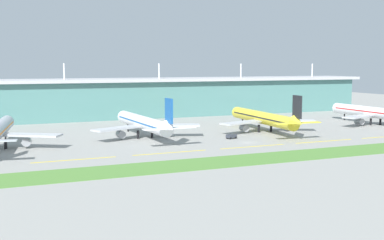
{
  "coord_description": "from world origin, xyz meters",
  "views": [
    {
      "loc": [
        -97.79,
        -172.05,
        31.26
      ],
      "look_at": [
        -12.8,
        27.59,
        7.0
      ],
      "focal_mm": 45.84,
      "sensor_mm": 36.0,
      "label": 1
    }
  ],
  "objects_px": {
    "airliner_near_middle": "(144,123)",
    "pushback_tug": "(231,136)",
    "airliner_farthest": "(374,113)",
    "airliner_far_middle": "(264,118)"
  },
  "relations": [
    {
      "from": "airliner_far_middle",
      "to": "airliner_farthest",
      "type": "relative_size",
      "value": 1.0
    },
    {
      "from": "pushback_tug",
      "to": "airliner_near_middle",
      "type": "bearing_deg",
      "value": 153.2
    },
    {
      "from": "airliner_near_middle",
      "to": "pushback_tug",
      "type": "xyz_separation_m",
      "value": [
        33.76,
        -17.05,
        -5.35
      ]
    },
    {
      "from": "airliner_farthest",
      "to": "pushback_tug",
      "type": "distance_m",
      "value": 93.81
    },
    {
      "from": "airliner_near_middle",
      "to": "airliner_farthest",
      "type": "height_order",
      "value": "same"
    },
    {
      "from": "airliner_near_middle",
      "to": "airliner_farthest",
      "type": "distance_m",
      "value": 126.26
    },
    {
      "from": "airliner_near_middle",
      "to": "airliner_farthest",
      "type": "xyz_separation_m",
      "value": [
        126.24,
        -2.27,
        0.0
      ]
    },
    {
      "from": "airliner_near_middle",
      "to": "pushback_tug",
      "type": "height_order",
      "value": "airliner_near_middle"
    },
    {
      "from": "airliner_far_middle",
      "to": "pushback_tug",
      "type": "xyz_separation_m",
      "value": [
        -24.34,
        -13.8,
        -5.35
      ]
    },
    {
      "from": "airliner_farthest",
      "to": "pushback_tug",
      "type": "xyz_separation_m",
      "value": [
        -92.48,
        -14.78,
        -5.35
      ]
    }
  ]
}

